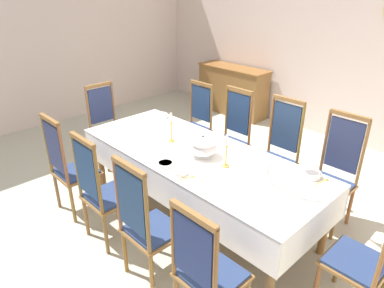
% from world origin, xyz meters
% --- Properties ---
extents(ground, '(7.66, 5.82, 0.04)m').
position_xyz_m(ground, '(0.00, 0.00, -0.02)').
color(ground, '#B9B9A5').
extents(back_wall, '(7.66, 0.08, 3.46)m').
position_xyz_m(back_wall, '(0.00, 2.95, 1.73)').
color(back_wall, beige).
rests_on(back_wall, ground).
extents(left_wall, '(0.08, 5.82, 3.46)m').
position_xyz_m(left_wall, '(-3.87, 0.00, 1.73)').
color(left_wall, beige).
rests_on(left_wall, ground).
extents(dining_table, '(2.72, 1.05, 0.75)m').
position_xyz_m(dining_table, '(0.00, -0.21, 0.68)').
color(dining_table, brown).
rests_on(dining_table, ground).
extents(tablecloth, '(2.74, 1.07, 0.35)m').
position_xyz_m(tablecloth, '(0.00, -0.21, 0.68)').
color(tablecloth, white).
rests_on(tablecloth, dining_table).
extents(chair_south_a, '(0.44, 0.42, 1.15)m').
position_xyz_m(chair_south_a, '(-0.99, -1.15, 0.58)').
color(chair_south_a, brown).
rests_on(chair_south_a, ground).
extents(chair_north_a, '(0.44, 0.42, 1.11)m').
position_xyz_m(chair_north_a, '(-0.99, 0.72, 0.56)').
color(chair_north_a, brown).
rests_on(chair_north_a, ground).
extents(chair_south_b, '(0.44, 0.42, 1.15)m').
position_xyz_m(chair_south_b, '(-0.32, -1.15, 0.58)').
color(chair_south_b, brown).
rests_on(chair_south_b, ground).
extents(chair_north_b, '(0.44, 0.42, 1.17)m').
position_xyz_m(chair_north_b, '(-0.32, 0.73, 0.58)').
color(chair_north_b, brown).
rests_on(chair_north_b, ground).
extents(chair_south_c, '(0.44, 0.42, 1.17)m').
position_xyz_m(chair_south_c, '(0.37, -1.15, 0.58)').
color(chair_south_c, brown).
rests_on(chair_south_c, ground).
extents(chair_north_c, '(0.44, 0.42, 1.20)m').
position_xyz_m(chair_north_c, '(0.37, 0.73, 0.59)').
color(chair_north_c, olive).
rests_on(chair_north_c, ground).
extents(chair_south_d, '(0.44, 0.42, 1.10)m').
position_xyz_m(chair_south_d, '(1.05, -1.14, 0.56)').
color(chair_south_d, brown).
rests_on(chair_south_d, ground).
extents(chair_north_d, '(0.44, 0.42, 1.20)m').
position_xyz_m(chair_north_d, '(1.05, 0.73, 0.59)').
color(chair_north_d, brown).
rests_on(chair_north_d, ground).
extents(chair_head_west, '(0.42, 0.44, 1.12)m').
position_xyz_m(chair_head_west, '(-1.77, -0.21, 0.56)').
color(chair_head_west, brown).
rests_on(chair_head_west, ground).
extents(chair_head_east, '(0.42, 0.44, 1.06)m').
position_xyz_m(chair_head_east, '(1.77, -0.21, 0.55)').
color(chair_head_east, brown).
rests_on(chair_head_east, ground).
extents(soup_tureen, '(0.29, 0.29, 0.23)m').
position_xyz_m(soup_tureen, '(0.09, -0.21, 0.87)').
color(soup_tureen, white).
rests_on(soup_tureen, tablecloth).
extents(candlestick_west, '(0.07, 0.07, 0.33)m').
position_xyz_m(candlestick_west, '(-0.40, -0.21, 0.89)').
color(candlestick_west, gold).
rests_on(candlestick_west, tablecloth).
extents(candlestick_east, '(0.07, 0.07, 0.33)m').
position_xyz_m(candlestick_east, '(0.40, -0.21, 0.89)').
color(candlestick_east, gold).
rests_on(candlestick_east, tablecloth).
extents(bowl_near_left, '(0.15, 0.15, 0.04)m').
position_xyz_m(bowl_near_left, '(0.20, -0.62, 0.78)').
color(bowl_near_left, white).
rests_on(bowl_near_left, tablecloth).
extents(bowl_near_right, '(0.19, 0.19, 0.05)m').
position_xyz_m(bowl_near_right, '(1.05, 0.20, 0.79)').
color(bowl_near_right, white).
rests_on(bowl_near_right, tablecloth).
extents(bowl_far_left, '(0.20, 0.20, 0.05)m').
position_xyz_m(bowl_far_left, '(-1.07, 0.18, 0.78)').
color(bowl_far_left, white).
rests_on(bowl_far_left, tablecloth).
extents(bowl_far_right, '(0.16, 0.16, 0.04)m').
position_xyz_m(bowl_far_right, '(-0.01, -0.62, 0.78)').
color(bowl_far_right, white).
rests_on(bowl_far_right, tablecloth).
extents(spoon_primary, '(0.06, 0.17, 0.01)m').
position_xyz_m(spoon_primary, '(0.31, -0.59, 0.76)').
color(spoon_primary, gold).
rests_on(spoon_primary, tablecloth).
extents(spoon_secondary, '(0.05, 0.18, 0.01)m').
position_xyz_m(spoon_secondary, '(1.18, 0.23, 0.76)').
color(spoon_secondary, gold).
rests_on(spoon_secondary, tablecloth).
extents(sideboard, '(1.44, 0.48, 0.90)m').
position_xyz_m(sideboard, '(-1.90, 2.63, 0.45)').
color(sideboard, brown).
rests_on(sideboard, ground).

